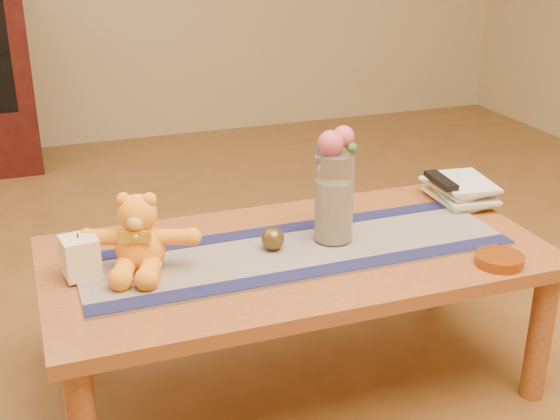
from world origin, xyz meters
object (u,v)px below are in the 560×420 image
object	(u,v)px
amber_dish	(499,260)
bronze_ball	(273,239)
pillar_candle	(80,256)
glass_vase	(334,198)
tv_remote	(441,180)
teddy_bear	(139,233)
book_bottom	(438,201)

from	to	relation	value
amber_dish	bronze_ball	bearing A→B (deg)	152.80
pillar_candle	glass_vase	size ratio (longest dim) A/B	0.41
tv_remote	amber_dish	distance (m)	0.44
pillar_candle	glass_vase	distance (m)	0.71
teddy_bear	amber_dish	size ratio (longest dim) A/B	2.27
bronze_ball	amber_dish	world-z (taller)	bronze_ball
pillar_candle	amber_dish	bearing A→B (deg)	-16.07
teddy_bear	amber_dish	world-z (taller)	teddy_bear
glass_vase	bronze_ball	xyz separation A→B (m)	(-0.18, -0.00, -0.10)
pillar_candle	book_bottom	distance (m)	1.15
bronze_ball	glass_vase	bearing A→B (deg)	0.94
glass_vase	bronze_ball	size ratio (longest dim) A/B	3.99
pillar_candle	tv_remote	world-z (taller)	pillar_candle
bronze_ball	book_bottom	world-z (taller)	bronze_ball
bronze_ball	teddy_bear	bearing A→B (deg)	177.75
bronze_ball	tv_remote	bearing A→B (deg)	13.20
book_bottom	tv_remote	bearing A→B (deg)	-93.00
bronze_ball	book_bottom	xyz separation A→B (m)	(0.62, 0.16, -0.03)
teddy_bear	pillar_candle	distance (m)	0.16
teddy_bear	amber_dish	bearing A→B (deg)	1.52
glass_vase	amber_dish	xyz separation A→B (m)	(0.36, -0.29, -0.12)
book_bottom	teddy_bear	bearing A→B (deg)	-169.99
bronze_ball	tv_remote	world-z (taller)	tv_remote
tv_remote	glass_vase	bearing A→B (deg)	-157.08
glass_vase	tv_remote	xyz separation A→B (m)	(0.44, 0.14, -0.05)
amber_dish	teddy_bear	bearing A→B (deg)	162.01
teddy_bear	glass_vase	distance (m)	0.55
bronze_ball	amber_dish	size ratio (longest dim) A/B	0.50
teddy_bear	book_bottom	world-z (taller)	teddy_bear
tv_remote	teddy_bear	bearing A→B (deg)	-167.55
book_bottom	tv_remote	world-z (taller)	tv_remote
pillar_candle	tv_remote	xyz separation A→B (m)	(1.14, 0.12, 0.02)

